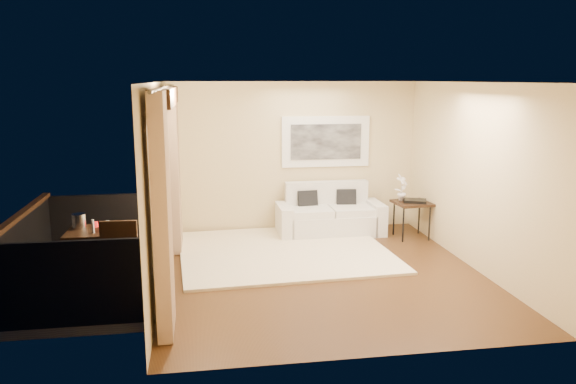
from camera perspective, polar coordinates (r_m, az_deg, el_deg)
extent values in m
plane|color=#4C2E16|center=(8.16, 3.55, -8.24)|extent=(5.00, 5.00, 0.00)
plane|color=white|center=(7.69, 3.80, 11.07)|extent=(5.00, 5.00, 0.00)
plane|color=beige|center=(10.23, 0.62, 3.60)|extent=(4.50, 0.00, 4.50)
plane|color=beige|center=(5.46, 9.40, -3.55)|extent=(4.50, 0.00, 4.50)
plane|color=beige|center=(8.58, 18.50, 1.48)|extent=(0.00, 5.00, 5.00)
plane|color=beige|center=(9.47, -12.28, 2.70)|extent=(0.00, 2.70, 2.70)
plane|color=beige|center=(5.84, -14.22, -2.75)|extent=(0.00, 2.70, 2.70)
plane|color=beige|center=(7.52, -13.43, 9.64)|extent=(0.00, 2.40, 2.40)
cube|color=black|center=(7.51, -12.50, 9.45)|extent=(0.28, 2.40, 0.22)
cube|color=#605B56|center=(8.14, -18.98, -9.38)|extent=(1.80, 2.60, 0.12)
cube|color=black|center=(8.16, -25.22, -5.66)|extent=(0.06, 2.60, 1.00)
cube|color=black|center=(9.17, -17.88, -3.31)|extent=(1.80, 0.06, 1.00)
cube|color=black|center=(6.78, -21.11, -8.71)|extent=(1.80, 0.06, 1.00)
cube|color=black|center=(8.04, -25.53, -2.10)|extent=(0.10, 2.60, 0.06)
cube|color=tan|center=(9.17, -11.50, 2.26)|extent=(0.16, 0.75, 2.62)
cube|color=tan|center=(6.13, -12.66, -2.30)|extent=(0.16, 0.75, 2.62)
cylinder|color=#4C473F|center=(7.51, -12.38, 10.29)|extent=(0.04, 4.80, 0.04)
cube|color=white|center=(10.28, 3.85, 5.13)|extent=(1.62, 0.05, 0.92)
cube|color=black|center=(10.25, 3.89, 5.11)|extent=(1.30, 0.02, 0.64)
cube|color=#FFF1CD|center=(9.06, -0.37, -6.06)|extent=(3.43, 3.03, 0.04)
cube|color=silver|center=(10.11, 4.30, -3.24)|extent=(1.54, 0.83, 0.38)
cube|color=silver|center=(10.33, 3.91, -0.93)|extent=(1.53, 0.22, 0.74)
cube|color=silver|center=(9.93, -0.38, -2.95)|extent=(0.23, 0.81, 0.56)
cube|color=silver|center=(10.32, 8.82, -2.53)|extent=(0.23, 0.81, 0.56)
cube|color=silver|center=(9.95, 2.30, -1.97)|extent=(0.73, 0.73, 0.13)
cube|color=silver|center=(10.12, 6.39, -1.80)|extent=(0.73, 0.73, 0.13)
cube|color=black|center=(10.11, 2.02, -0.87)|extent=(0.37, 0.20, 0.37)
cube|color=black|center=(10.27, 5.94, -0.72)|extent=(0.37, 0.20, 0.37)
cube|color=black|center=(9.99, 12.50, -1.10)|extent=(0.64, 0.64, 0.04)
cylinder|color=black|center=(9.77, 11.63, -3.30)|extent=(0.03, 0.03, 0.60)
cylinder|color=black|center=(9.94, 14.18, -3.16)|extent=(0.03, 0.03, 0.60)
cylinder|color=black|center=(10.20, 10.70, -2.64)|extent=(0.03, 0.03, 0.60)
cylinder|color=black|center=(10.36, 13.17, -2.51)|extent=(0.03, 0.03, 0.60)
cube|color=black|center=(9.96, 12.78, -0.88)|extent=(0.46, 0.40, 0.05)
imported|color=white|center=(9.98, 11.47, 0.44)|extent=(0.30, 0.28, 0.47)
cube|color=black|center=(7.83, -19.15, -3.86)|extent=(0.69, 0.69, 0.05)
cylinder|color=black|center=(7.74, -21.31, -7.27)|extent=(0.04, 0.04, 0.73)
cylinder|color=black|center=(7.64, -17.28, -7.24)|extent=(0.04, 0.04, 0.73)
cylinder|color=black|center=(8.25, -20.52, -6.07)|extent=(0.04, 0.04, 0.73)
cylinder|color=black|center=(8.16, -16.75, -6.02)|extent=(0.04, 0.04, 0.73)
cube|color=black|center=(8.03, -16.45, -6.00)|extent=(0.43, 0.43, 0.04)
cube|color=black|center=(7.82, -16.91, -4.80)|extent=(0.38, 0.11, 0.49)
cylinder|color=black|center=(8.19, -15.03, -7.13)|extent=(0.03, 0.03, 0.38)
cylinder|color=black|center=(8.28, -17.08, -7.05)|extent=(0.03, 0.03, 0.38)
cylinder|color=black|center=(7.92, -15.63, -7.82)|extent=(0.03, 0.03, 0.38)
cylinder|color=black|center=(8.01, -17.74, -7.72)|extent=(0.03, 0.03, 0.38)
cube|color=black|center=(7.15, -16.90, -7.57)|extent=(0.46, 0.46, 0.05)
cube|color=black|center=(7.26, -16.77, -5.06)|extent=(0.45, 0.07, 0.59)
cylinder|color=black|center=(7.10, -18.49, -9.96)|extent=(0.03, 0.03, 0.46)
cylinder|color=black|center=(7.03, -15.55, -9.97)|extent=(0.03, 0.03, 0.46)
cylinder|color=black|center=(7.43, -17.96, -8.95)|extent=(0.03, 0.03, 0.46)
cylinder|color=black|center=(7.37, -15.16, -8.95)|extent=(0.03, 0.03, 0.46)
cylinder|color=silver|center=(7.95, -20.46, -2.79)|extent=(0.18, 0.18, 0.20)
cylinder|color=red|center=(7.97, -18.93, -3.14)|extent=(0.06, 0.06, 0.07)
cylinder|color=white|center=(7.65, -19.20, -3.31)|extent=(0.04, 0.04, 0.18)
cylinder|color=silver|center=(7.73, -18.39, -3.35)|extent=(0.06, 0.06, 0.12)
cylinder|color=silver|center=(7.78, -17.86, -3.23)|extent=(0.06, 0.06, 0.12)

